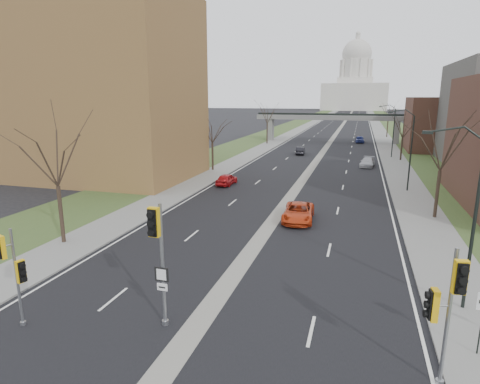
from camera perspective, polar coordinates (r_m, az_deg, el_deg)
The scene contains 28 objects.
ground at distance 18.37m, azimuth -7.42°, elevation -19.88°, with size 700.00×700.00×0.00m, color black.
road_surface at distance 164.38m, azimuth 14.53°, elevation 9.45°, with size 20.00×600.00×0.01m, color black.
median_strip at distance 164.38m, azimuth 14.53°, elevation 9.44°, with size 1.20×600.00×0.02m, color gray.
sidewalk_right at distance 164.35m, azimuth 18.76°, elevation 9.19°, with size 4.00×600.00×0.12m, color gray.
sidewalk_left at distance 165.29m, azimuth 10.32°, elevation 9.69°, with size 4.00×600.00×0.12m, color gray.
grass_verge_right at distance 164.66m, azimuth 20.87°, elevation 9.03°, with size 8.00×600.00×0.10m, color #304620.
grass_verge_left at distance 166.07m, azimuth 8.24°, elevation 9.78°, with size 8.00×600.00×0.10m, color #304620.
apartment_building at distance 54.67m, azimuth -20.44°, elevation 13.56°, with size 25.00×16.00×22.00m, color olive.
commercial_block_far at distance 85.52m, azimuth 27.37°, elevation 8.52°, with size 14.00×14.00×10.00m, color #4D2F24.
pedestrian_bridge at distance 94.32m, azimuth 12.85°, elevation 9.88°, with size 34.00×3.00×6.45m.
capitol at distance 334.12m, azimuth 16.02°, elevation 14.33°, with size 48.00×42.00×55.75m.
streetlight_near at distance 20.68m, azimuth 29.01°, elevation 3.11°, with size 2.61×0.20×8.70m.
streetlight_mid at distance 46.27m, azimuth 22.43°, elevation 8.55°, with size 2.61×0.20×8.70m.
streetlight_far at distance 72.16m, azimuth 20.51°, elevation 10.09°, with size 2.61×0.20×8.70m.
tree_left_a at distance 29.55m, azimuth -24.93°, elevation 5.52°, with size 7.20×7.20×9.40m.
tree_left_b at distance 55.62m, azimuth -3.98°, elevation 9.40°, with size 6.75×6.75×8.81m.
tree_left_c at distance 88.18m, azimuth 3.92°, elevation 11.39°, with size 7.65×7.65×9.99m.
tree_right_a at distance 36.69m, azimuth 26.95°, elevation 6.61°, with size 7.20×7.20×9.40m.
tree_right_b at distance 69.38m, azimuth 22.26°, elevation 8.90°, with size 6.30×6.30×8.22m.
tree_right_c at distance 109.18m, azimuth 20.43°, elevation 10.97°, with size 7.65×7.65×9.99m.
signal_pole_left at distance 20.01m, azimuth -29.59°, elevation -9.07°, with size 1.01×0.77×4.58m.
signal_pole_median at distance 17.43m, azimuth -11.60°, elevation -7.34°, with size 0.66×0.92×5.68m.
signal_pole_right at distance 15.52m, azimuth 27.33°, elevation -13.52°, with size 1.03×0.89×5.21m.
car_left_near at distance 46.85m, azimuth -1.91°, elevation 1.83°, with size 1.60×3.98×1.36m, color #B11417.
car_left_far at distance 72.98m, azimuth 8.61°, elevation 5.84°, with size 1.41×4.05×1.34m, color black.
car_right_near at distance 33.60m, azimuth 8.30°, elevation -2.87°, with size 2.40×5.21×1.45m, color red.
car_right_mid at distance 62.15m, azimuth 17.67°, elevation 4.06°, with size 1.87×4.61×1.34m, color #B2B4BB.
car_right_far at distance 94.67m, azimuth 16.67°, elevation 7.19°, with size 1.82×4.53×1.54m, color navy.
Camera 1 is at (6.49, -13.95, 10.04)m, focal length 30.00 mm.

